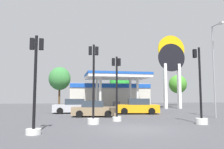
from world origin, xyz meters
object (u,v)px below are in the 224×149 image
Objects in this scene: traffic_signal_2 at (117,96)px; tree_3 at (178,84)px; car_0 at (74,107)px; corner_streetlamp at (215,62)px; tree_1 at (60,79)px; traffic_signal_1 at (35,95)px; tree_2 at (120,82)px; car_1 at (94,109)px; car_2 at (137,107)px; traffic_signal_3 at (93,98)px; traffic_signal_0 at (200,104)px; station_pole_sign at (172,62)px.

traffic_signal_2 is 0.80× the size of tree_3.
car_0 is 0.55× the size of corner_streetlamp.
traffic_signal_1 is at bearing -90.32° from tree_1.
tree_3 reaches higher than tree_2.
corner_streetlamp is (13.65, -22.46, -0.09)m from tree_1.
car_1 is 0.87× the size of traffic_signal_1.
car_2 is 23.41m from tree_3.
tree_3 is (14.16, 18.33, 3.41)m from car_2.
tree_3 is at bearing 12.08° from tree_2.
traffic_signal_1 is 0.82× the size of tree_2.
traffic_signal_3 is at bearing -127.11° from tree_3.
traffic_signal_0 is 0.85× the size of tree_3.
corner_streetlamp is at bearing -101.57° from station_pole_sign.
traffic_signal_3 is (-13.40, -15.83, -5.13)m from station_pole_sign.
station_pole_sign reaches higher than tree_1.
corner_streetlamp reaches higher than traffic_signal_3.
traffic_signal_3 reaches higher than traffic_signal_0.
corner_streetlamp reaches higher than car_1.
traffic_signal_1 is 6.98m from traffic_signal_2.
car_0 is at bearing 80.34° from traffic_signal_1.
car_1 is 11.16m from corner_streetlamp.
station_pole_sign reaches higher than car_2.
tree_1 is 0.85× the size of corner_streetlamp.
station_pole_sign is 14.18m from corner_streetlamp.
tree_1 reaches higher than car_1.
traffic_signal_1 is at bearing -99.66° from car_0.
traffic_signal_1 is (-3.88, -8.54, 1.21)m from car_1.
traffic_signal_2 is at bearing 150.08° from traffic_signal_0.
car_0 is (-14.42, -6.26, -6.13)m from station_pole_sign.
car_2 is at bearing -18.59° from car_0.
traffic_signal_3 reaches higher than traffic_signal_1.
car_0 is 0.94× the size of car_2.
traffic_signal_3 is (-5.33, -7.44, 0.98)m from car_2.
traffic_signal_3 reaches higher than car_1.
traffic_signal_2 is 0.60× the size of corner_streetlamp.
corner_streetlamp is at bearing 4.24° from traffic_signal_2.
traffic_signal_0 is 5.75m from traffic_signal_2.
tree_2 is at bearing 130.22° from station_pole_sign.
corner_streetlamp is (8.71, 0.65, 2.86)m from traffic_signal_2.
corner_streetlamp is at bearing 43.07° from traffic_signal_0.
traffic_signal_0 is at bearing -69.12° from tree_1.
traffic_signal_1 is 4.62m from traffic_signal_3.
station_pole_sign reaches higher than tree_3.
traffic_signal_0 is 0.74× the size of tree_1.
tree_3 reaches higher than car_0.
car_0 is 0.74× the size of tree_2.
traffic_signal_1 is 0.60× the size of corner_streetlamp.
car_1 is 0.90× the size of car_2.
car_0 is 0.91× the size of traffic_signal_1.
station_pole_sign is 19.25m from traffic_signal_0.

